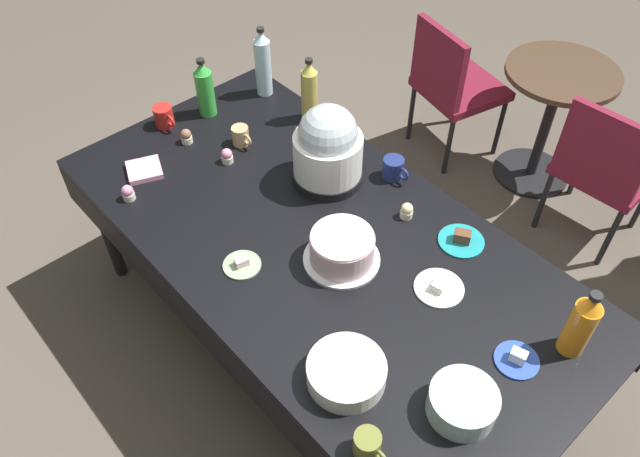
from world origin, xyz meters
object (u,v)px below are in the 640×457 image
ceramic_snack_bowl (346,372)px  cupcake_mint (128,193)px  potluck_table (320,248)px  glass_salad_bowl (463,403)px  dessert_plate_white (439,287)px  soda_bottle_orange_juice (581,324)px  cupcake_lemon (186,136)px  cupcake_berry (407,211)px  soda_bottle_lime_soda (205,89)px  soda_bottle_water (263,64)px  dessert_plate_cobalt (517,359)px  maroon_chair_right (605,165)px  maroon_chair_left (452,82)px  coffee_mug_tan (241,136)px  coffee_mug_navy (394,168)px  cupcake_rose (228,156)px  coffee_mug_red (164,117)px  coffee_mug_olive (368,445)px  dessert_plate_sage (242,264)px  slow_cooker (328,148)px  round_cafe_table (552,106)px  frosted_layer_cake (342,249)px  dessert_plate_teal (461,239)px  soda_bottle_ginger_ale (309,92)px

ceramic_snack_bowl → cupcake_mint: 1.19m
potluck_table → glass_salad_bowl: size_ratio=10.41×
ceramic_snack_bowl → dessert_plate_white: bearing=94.5°
cupcake_mint → soda_bottle_orange_juice: size_ratio=0.24×
cupcake_lemon → cupcake_berry: same height
soda_bottle_lime_soda → soda_bottle_water: (0.05, 0.30, 0.03)m
dessert_plate_cobalt → cupcake_berry: bearing=162.3°
maroon_chair_right → cupcake_mint: bearing=-118.9°
maroon_chair_left → maroon_chair_right: 0.97m
soda_bottle_water → coffee_mug_tan: (0.24, -0.32, -0.12)m
coffee_mug_navy → coffee_mug_tan: bearing=-150.5°
cupcake_rose → coffee_mug_red: size_ratio=0.52×
soda_bottle_orange_juice → coffee_mug_olive: 0.77m
dessert_plate_sage → coffee_mug_tan: 0.71m
glass_salad_bowl → dessert_plate_white: glass_salad_bowl is taller
slow_cooker → cupcake_berry: 0.40m
glass_salad_bowl → coffee_mug_navy: size_ratio=1.63×
glass_salad_bowl → round_cafe_table: 2.12m
frosted_layer_cake → round_cafe_table: 1.81m
potluck_table → round_cafe_table: bearing=91.6°
coffee_mug_tan → maroon_chair_right: (1.06, 1.41, -0.30)m
frosted_layer_cake → cupcake_lemon: size_ratio=4.24×
potluck_table → cupcake_rose: cupcake_rose is taller
slow_cooker → dessert_plate_sage: (0.14, -0.56, -0.15)m
coffee_mug_red → soda_bottle_water: bearing=78.8°
dessert_plate_teal → maroon_chair_right: maroon_chair_right is taller
cupcake_rose → coffee_mug_olive: (1.31, -0.46, 0.01)m
soda_bottle_lime_soda → soda_bottle_water: bearing=81.0°
frosted_layer_cake → coffee_mug_olive: (0.58, -0.44, -0.02)m
frosted_layer_cake → coffee_mug_red: (-1.13, -0.04, -0.01)m
dessert_plate_teal → coffee_mug_navy: (-0.43, 0.08, 0.03)m
soda_bottle_lime_soda → cupcake_rose: bearing=-21.6°
dessert_plate_cobalt → cupcake_berry: size_ratio=2.17×
soda_bottle_orange_juice → coffee_mug_navy: size_ratio=2.20×
cupcake_rose → coffee_mug_navy: bearing=40.0°
soda_bottle_orange_juice → slow_cooker: bearing=-178.3°
dessert_plate_teal → soda_bottle_ginger_ale: bearing=175.0°
soda_bottle_ginger_ale → coffee_mug_red: 0.67m
soda_bottle_orange_juice → potluck_table: bearing=-162.8°
frosted_layer_cake → dessert_plate_teal: bearing=59.4°
cupcake_lemon → coffee_mug_tan: size_ratio=0.59×
round_cafe_table → coffee_mug_red: bearing=-117.6°
cupcake_lemon → potluck_table: bearing=3.8°
coffee_mug_red → maroon_chair_right: size_ratio=0.15×
cupcake_mint → soda_bottle_lime_soda: size_ratio=0.24×
dessert_plate_sage → coffee_mug_navy: 0.77m
dessert_plate_cobalt → coffee_mug_tan: bearing=179.6°
potluck_table → soda_bottle_ginger_ale: size_ratio=7.06×
soda_bottle_ginger_ale → round_cafe_table: bearing=67.0°
cupcake_mint → maroon_chair_right: (1.08, 1.96, -0.29)m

